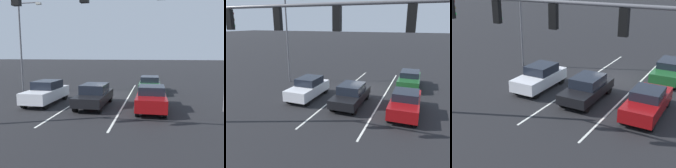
# 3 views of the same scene
# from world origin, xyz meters

# --- Properties ---
(ground_plane) EXTENTS (240.00, 240.00, 0.00)m
(ground_plane) POSITION_xyz_m (0.00, 0.00, 0.00)
(ground_plane) COLOR black
(lane_stripe_left_divider) EXTENTS (0.12, 15.14, 0.01)m
(lane_stripe_left_divider) POSITION_xyz_m (-1.74, 1.57, 0.01)
(lane_stripe_left_divider) COLOR silver
(lane_stripe_left_divider) RESTS_ON ground_plane
(lane_stripe_center_divider) EXTENTS (0.12, 15.14, 0.01)m
(lane_stripe_center_divider) POSITION_xyz_m (1.74, 1.57, 0.01)
(lane_stripe_center_divider) COLOR silver
(lane_stripe_center_divider) RESTS_ON ground_plane
(car_black_midlane_front) EXTENTS (1.77, 4.35, 1.49)m
(car_black_midlane_front) POSITION_xyz_m (0.12, 4.39, 0.77)
(car_black_midlane_front) COLOR black
(car_black_midlane_front) RESTS_ON ground_plane
(car_maroon_leftlane_front) EXTENTS (1.74, 4.45, 1.52)m
(car_maroon_leftlane_front) POSITION_xyz_m (-3.59, 4.66, 0.76)
(car_maroon_leftlane_front) COLOR maroon
(car_maroon_leftlane_front) RESTS_ON ground_plane
(car_white_rightlane_front) EXTENTS (1.73, 4.20, 1.59)m
(car_white_rightlane_front) POSITION_xyz_m (3.65, 4.20, 0.80)
(car_white_rightlane_front) COLOR silver
(car_white_rightlane_front) RESTS_ON ground_plane
(car_darkgreen_leftlane_second) EXTENTS (1.78, 4.55, 1.44)m
(car_darkgreen_leftlane_second) POSITION_xyz_m (-3.38, -1.78, 0.75)
(car_darkgreen_leftlane_second) COLOR #1E5928
(car_darkgreen_leftlane_second) RESTS_ON ground_plane
(traffic_signal_gantry) EXTENTS (12.76, 0.37, 6.82)m
(traffic_signal_gantry) POSITION_xyz_m (2.35, 10.12, 5.20)
(traffic_signal_gantry) COLOR slate
(traffic_signal_gantry) RESTS_ON ground_plane
(street_lamp_right_shoulder) EXTENTS (2.14, 0.24, 7.89)m
(street_lamp_right_shoulder) POSITION_xyz_m (7.53, 0.60, 4.59)
(street_lamp_right_shoulder) COLOR slate
(street_lamp_right_shoulder) RESTS_ON ground_plane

